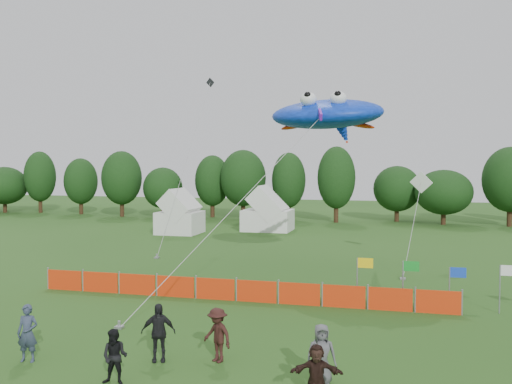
% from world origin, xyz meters
% --- Properties ---
extents(ground, '(160.00, 160.00, 0.00)m').
position_xyz_m(ground, '(0.00, 0.00, 0.00)').
color(ground, '#234C16').
rests_on(ground, ground).
extents(treeline, '(104.57, 8.78, 8.36)m').
position_xyz_m(treeline, '(1.61, 44.93, 4.18)').
color(treeline, '#382314').
rests_on(treeline, ground).
extents(tent_left, '(3.68, 3.68, 3.24)m').
position_xyz_m(tent_left, '(-13.58, 30.89, 1.64)').
color(tent_left, white).
rests_on(tent_left, ground).
extents(tent_right, '(4.57, 3.65, 3.22)m').
position_xyz_m(tent_right, '(-6.39, 35.00, 1.63)').
color(tent_right, white).
rests_on(tent_right, ground).
extents(barrier_fence, '(19.90, 0.06, 1.00)m').
position_xyz_m(barrier_fence, '(-1.53, 8.09, 0.50)').
color(barrier_fence, red).
rests_on(barrier_fence, ground).
extents(flag_row, '(8.73, 0.75, 2.18)m').
position_xyz_m(flag_row, '(8.17, 8.89, 1.40)').
color(flag_row, gray).
rests_on(flag_row, ground).
extents(spectator_a, '(0.75, 0.56, 1.86)m').
position_xyz_m(spectator_a, '(-5.72, -1.33, 0.93)').
color(spectator_a, '#2F394F').
rests_on(spectator_a, ground).
extents(spectator_b, '(0.84, 0.69, 1.61)m').
position_xyz_m(spectator_b, '(-2.07, -2.32, 0.80)').
color(spectator_b, black).
rests_on(spectator_b, ground).
extents(spectator_c, '(1.31, 1.10, 1.76)m').
position_xyz_m(spectator_c, '(0.22, 0.18, 0.88)').
color(spectator_c, black).
rests_on(spectator_c, ground).
extents(spectator_d, '(1.20, 0.80, 1.89)m').
position_xyz_m(spectator_d, '(-1.65, -0.23, 0.94)').
color(spectator_d, black).
rests_on(spectator_d, ground).
extents(spectator_e, '(0.99, 0.79, 1.78)m').
position_xyz_m(spectator_e, '(3.74, -0.87, 0.89)').
color(spectator_e, '#515256').
rests_on(spectator_e, ground).
extents(spectator_f, '(1.48, 0.67, 1.54)m').
position_xyz_m(spectator_f, '(3.76, -1.99, 0.77)').
color(spectator_f, black).
rests_on(spectator_f, ground).
extents(stingray_kite, '(10.25, 20.88, 10.29)m').
position_xyz_m(stingray_kite, '(1.79, 15.36, 9.10)').
color(stingray_kite, '#1040F0').
rests_on(stingray_kite, ground).
extents(small_kite_white, '(1.91, 5.88, 5.89)m').
position_xyz_m(small_kite_white, '(6.83, 19.34, 4.07)').
color(small_kite_white, white).
rests_on(small_kite_white, ground).
extents(small_kite_dark, '(0.79, 11.45, 13.61)m').
position_xyz_m(small_kite_dark, '(-10.02, 24.20, 7.34)').
color(small_kite_dark, black).
rests_on(small_kite_dark, ground).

